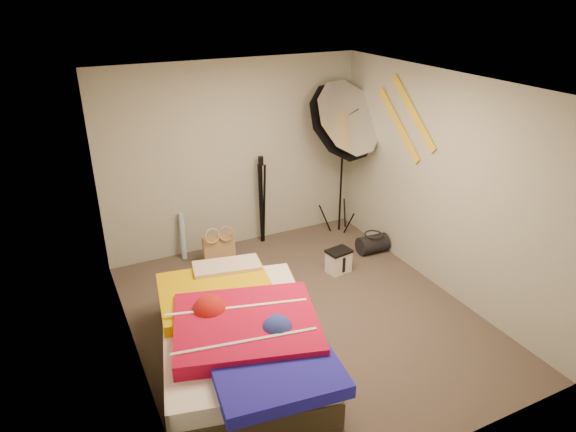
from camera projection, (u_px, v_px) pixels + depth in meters
floor at (304, 317)px, 5.61m from camera, size 4.00×4.00×0.00m
ceiling at (308, 85)px, 4.57m from camera, size 4.00×4.00×0.00m
wall_back at (234, 157)px, 6.72m from camera, size 3.50×0.00×3.50m
wall_front at (444, 322)px, 3.46m from camera, size 3.50×0.00×3.50m
wall_left at (125, 250)px, 4.39m from camera, size 0.00×4.00×4.00m
wall_right at (442, 185)px, 5.79m from camera, size 0.00×4.00×4.00m
tote_bag at (219, 250)px, 6.58m from camera, size 0.41×0.21×0.41m
wrapping_roll at (183, 236)px, 6.70m from camera, size 0.12×0.19×0.62m
camera_case at (339, 262)px, 6.43m from camera, size 0.31×0.24×0.28m
duffel_bag at (373, 244)px, 6.91m from camera, size 0.41×0.26×0.25m
wall_stripe_upper at (413, 113)px, 5.98m from camera, size 0.02×0.91×0.78m
wall_stripe_lower at (399, 125)px, 6.27m from camera, size 0.02×0.91×0.78m
bed at (240, 336)px, 4.83m from camera, size 1.83×2.39×0.60m
photo_umbrella at (342, 123)px, 6.70m from camera, size 1.26×1.01×2.32m
camera_tripod at (262, 194)px, 6.96m from camera, size 0.09×0.09×1.25m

